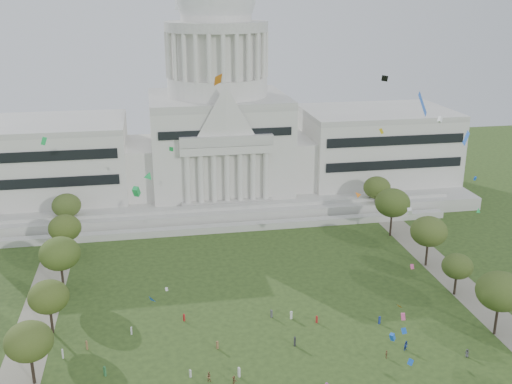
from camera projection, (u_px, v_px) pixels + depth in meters
capitol at (219, 132)px, 196.59m from camera, size 160.00×64.50×91.30m
path_left at (30, 345)px, 117.47m from camera, size 8.00×160.00×0.04m
path_right at (479, 302)px, 133.81m from camera, size 8.00×160.00×0.04m
row_tree_l_2 at (29, 341)px, 103.44m from camera, size 8.42×8.42×11.97m
row_tree_r_2 at (500, 291)px, 118.38m from camera, size 9.55×9.55×13.58m
row_tree_l_3 at (49, 297)px, 119.20m from camera, size 8.12×8.12×11.55m
row_tree_r_3 at (457, 266)px, 135.15m from camera, size 7.01×7.01×9.98m
row_tree_l_4 at (60, 254)px, 136.09m from camera, size 9.29×9.29×13.21m
row_tree_r_4 at (429, 231)px, 149.03m from camera, size 9.19×9.19×13.06m
row_tree_l_5 at (65, 228)px, 153.56m from camera, size 8.33×8.33×11.85m
row_tree_r_5 at (393, 203)px, 167.41m from camera, size 9.82×9.82×13.96m
row_tree_l_6 at (66, 205)px, 170.24m from camera, size 8.19×8.19×11.64m
row_tree_r_6 at (377, 188)px, 185.02m from camera, size 8.42×8.42×11.97m
person_0 at (467, 353)px, 113.49m from camera, size 0.94×0.98×1.69m
person_2 at (406, 346)px, 115.59m from camera, size 1.14×1.01×2.00m
person_5 at (234, 380)px, 105.61m from camera, size 1.23×1.67×1.68m
person_8 at (209, 377)px, 106.34m from camera, size 0.97×0.66×1.90m
person_10 at (386, 354)px, 113.18m from camera, size 0.80×1.08×1.66m
distant_crowd at (205, 366)px, 109.38m from camera, size 67.62×34.70×1.92m
kite_swarm at (317, 250)px, 91.86m from camera, size 91.48×100.89×61.64m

